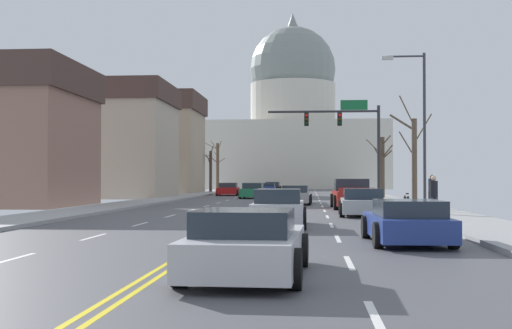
% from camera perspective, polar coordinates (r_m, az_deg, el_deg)
% --- Properties ---
extents(ground, '(20.00, 180.00, 0.20)m').
position_cam_1_polar(ground, '(32.27, -0.16, -4.18)').
color(ground, '#4D4D52').
extents(signal_gantry, '(7.91, 0.41, 7.08)m').
position_cam_1_polar(signal_gantry, '(46.60, 8.00, 3.09)').
color(signal_gantry, '#28282D').
rests_on(signal_gantry, ground).
extents(street_lamp_right, '(2.09, 0.24, 7.55)m').
position_cam_1_polar(street_lamp_right, '(32.18, 14.02, 4.03)').
color(street_lamp_right, '#333338').
rests_on(street_lamp_right, ground).
extents(capitol_building, '(30.69, 20.32, 29.60)m').
position_cam_1_polar(capitol_building, '(110.07, 3.23, 3.34)').
color(capitol_building, beige).
rests_on(capitol_building, ground).
extents(sedan_near_00, '(2.13, 4.70, 1.23)m').
position_cam_1_polar(sedan_near_00, '(42.28, 3.48, -2.71)').
color(sedan_near_00, '#9EA3A8').
rests_on(sedan_near_00, ground).
extents(pickup_truck_near_01, '(2.36, 5.50, 1.66)m').
position_cam_1_polar(pickup_truck_near_01, '(36.92, 8.40, -2.68)').
color(pickup_truck_near_01, maroon).
rests_on(pickup_truck_near_01, ground).
extents(sedan_near_02, '(2.22, 4.49, 1.23)m').
position_cam_1_polar(sedan_near_02, '(29.84, 9.30, -3.33)').
color(sedan_near_02, '#9EA3A8').
rests_on(sedan_near_02, ground).
extents(sedan_near_03, '(1.95, 4.70, 1.32)m').
position_cam_1_polar(sedan_near_03, '(22.82, 1.99, -3.90)').
color(sedan_near_03, silver).
rests_on(sedan_near_03, ground).
extents(sedan_near_04, '(2.09, 4.35, 1.14)m').
position_cam_1_polar(sedan_near_04, '(17.45, 13.02, -4.95)').
color(sedan_near_04, navy).
rests_on(sedan_near_04, ground).
extents(sedan_near_05, '(2.11, 4.29, 1.17)m').
position_cam_1_polar(sedan_near_05, '(11.32, -0.79, -7.02)').
color(sedan_near_05, silver).
rests_on(sedan_near_05, ground).
extents(sedan_oncoming_00, '(2.09, 4.66, 1.29)m').
position_cam_1_polar(sedan_oncoming_00, '(55.17, -0.28, -2.33)').
color(sedan_oncoming_00, '#1E7247').
rests_on(sedan_oncoming_00, ground).
extents(sedan_oncoming_01, '(2.23, 4.40, 1.24)m').
position_cam_1_polar(sedan_oncoming_01, '(64.06, -2.44, -2.19)').
color(sedan_oncoming_01, '#B71414').
rests_on(sedan_oncoming_01, ground).
extents(sedan_oncoming_02, '(2.00, 4.46, 1.16)m').
position_cam_1_polar(sedan_oncoming_02, '(72.50, 1.02, -2.10)').
color(sedan_oncoming_02, navy).
rests_on(sedan_oncoming_02, ground).
extents(sedan_oncoming_03, '(2.14, 4.50, 1.22)m').
position_cam_1_polar(sedan_oncoming_03, '(82.42, 1.45, -1.97)').
color(sedan_oncoming_03, black).
rests_on(sedan_oncoming_03, ground).
extents(flank_building_00, '(12.01, 9.69, 9.85)m').
position_cam_1_polar(flank_building_00, '(58.33, -13.24, 2.07)').
color(flank_building_00, '#B2A38E').
rests_on(flank_building_00, ground).
extents(flank_building_01, '(14.33, 10.02, 10.98)m').
position_cam_1_polar(flank_building_01, '(73.94, -10.34, 1.82)').
color(flank_building_01, tan).
rests_on(flank_building_01, ground).
extents(bare_tree_00, '(2.11, 2.30, 4.97)m').
position_cam_1_polar(bare_tree_00, '(53.82, 10.97, -0.05)').
color(bare_tree_00, '#4C3D2D').
rests_on(bare_tree_00, ground).
extents(bare_tree_01, '(2.59, 1.76, 6.39)m').
position_cam_1_polar(bare_tree_01, '(83.80, -3.39, -0.11)').
color(bare_tree_01, '#4C3D2D').
rests_on(bare_tree_01, ground).
extents(bare_tree_02, '(2.06, 1.91, 5.77)m').
position_cam_1_polar(bare_tree_02, '(34.70, 13.60, 0.47)').
color(bare_tree_02, brown).
rests_on(bare_tree_02, ground).
extents(bare_tree_03, '(0.85, 2.16, 5.39)m').
position_cam_1_polar(bare_tree_03, '(76.12, -3.98, -0.46)').
color(bare_tree_03, '#423328').
rests_on(bare_tree_03, ground).
extents(pedestrian_00, '(0.35, 0.34, 1.66)m').
position_cam_1_polar(pedestrian_00, '(29.42, 15.27, -2.40)').
color(pedestrian_00, '#33333D').
rests_on(pedestrian_00, ground).
extents(pedestrian_01, '(0.35, 0.34, 1.75)m').
position_cam_1_polar(pedestrian_01, '(35.90, 15.08, -2.09)').
color(pedestrian_01, black).
rests_on(pedestrian_01, ground).
extents(bicycle_parked, '(0.12, 1.77, 0.85)m').
position_cam_1_polar(bicycle_parked, '(33.21, 13.01, -3.26)').
color(bicycle_parked, black).
rests_on(bicycle_parked, ground).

